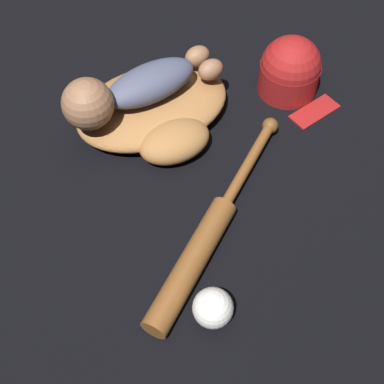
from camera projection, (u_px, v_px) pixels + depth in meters
ground_plane at (145, 106)px, 1.30m from camera, size 6.00×6.00×0.00m
baseball_glove at (156, 112)px, 1.24m from camera, size 0.42×0.36×0.07m
baby_figure at (129, 90)px, 1.17m from camera, size 0.38×0.23×0.11m
baseball_bat at (205, 240)px, 1.06m from camera, size 0.38×0.46×0.05m
baseball at (213, 308)px, 0.96m from camera, size 0.08×0.08×0.08m
baseball_cap at (290, 71)px, 1.28m from camera, size 0.18×0.21×0.15m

